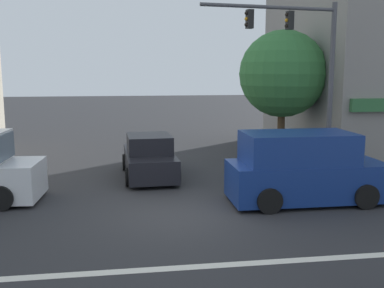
% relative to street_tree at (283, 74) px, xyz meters
% --- Properties ---
extents(ground_plane, '(120.00, 120.00, 0.00)m').
position_rel_street_tree_xyz_m(ground_plane, '(-5.42, -6.88, -3.76)').
color(ground_plane, '#2B2B2D').
extents(lane_marking_stripe, '(9.00, 0.24, 0.01)m').
position_rel_street_tree_xyz_m(lane_marking_stripe, '(-5.42, -10.38, -3.75)').
color(lane_marking_stripe, silver).
rests_on(lane_marking_stripe, ground).
extents(street_tree, '(3.74, 3.74, 5.64)m').
position_rel_street_tree_xyz_m(street_tree, '(0.00, 0.00, 0.00)').
color(street_tree, '#4C3823').
rests_on(street_tree, ground).
extents(utility_pole_far_right, '(1.40, 0.22, 8.75)m').
position_rel_street_tree_xyz_m(utility_pole_far_right, '(2.52, 0.55, 0.77)').
color(utility_pole_far_right, brown).
rests_on(utility_pole_far_right, ground).
extents(traffic_light_mast, '(4.86, 0.77, 6.20)m').
position_rel_street_tree_xyz_m(traffic_light_mast, '(-0.57, -3.96, 0.42)').
color(traffic_light_mast, '#47474C').
rests_on(traffic_light_mast, ground).
extents(sedan_waiting_far, '(2.01, 4.16, 1.58)m').
position_rel_street_tree_xyz_m(sedan_waiting_far, '(-5.92, -2.41, -3.04)').
color(sedan_waiting_far, black).
rests_on(sedan_waiting_far, ground).
extents(van_crossing_center, '(4.60, 2.05, 2.11)m').
position_rel_street_tree_xyz_m(van_crossing_center, '(-1.56, -6.39, -2.75)').
color(van_crossing_center, navy).
rests_on(van_crossing_center, ground).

